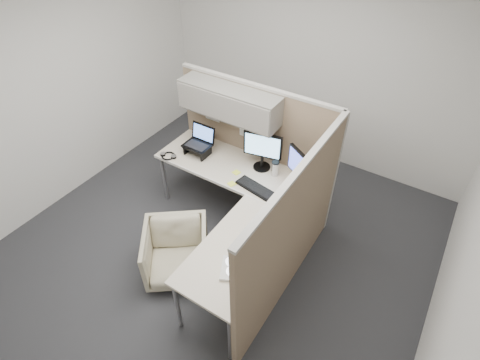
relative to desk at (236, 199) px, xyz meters
The scene contains 18 objects.
ground 0.71m from the desk, 134.71° to the right, with size 4.50×4.50×0.00m, color #2A2A2E.
partition_back 0.88m from the desk, 115.90° to the left, with size 2.00×0.36×1.63m.
partition_right 0.81m from the desk, 13.96° to the right, with size 0.07×2.03×1.63m.
desk is the anchor object (origin of this frame).
office_chair 0.83m from the desk, 113.57° to the right, with size 0.65×0.61×0.67m, color beige.
monitor_left 0.65m from the desk, 90.76° to the left, with size 0.44×0.20×0.47m.
monitor_right 0.75m from the desk, 41.81° to the left, with size 0.39×0.26×0.47m.
laptop_station 0.91m from the desk, 152.85° to the left, with size 0.32×0.28×0.34m.
keyboard 0.25m from the desk, 58.29° to the left, with size 0.47×0.16×0.02m, color black.
mouse 0.43m from the desk, 27.68° to the left, with size 0.11×0.07×0.04m, color black.
travel_mug 0.58m from the desk, 70.93° to the left, with size 0.09×0.09×0.18m.
soda_can_green 0.66m from the desk, 18.85° to the left, with size 0.07×0.07×0.12m, color #B21E1E.
soda_can_silver 0.63m from the desk, 39.82° to the left, with size 0.07×0.07×0.12m, color #268C1E.
sticky_note_d 0.39m from the desk, 121.93° to the left, with size 0.08×0.08×0.01m, color #F8FD42.
sticky_note_b 0.20m from the desk, 136.33° to the left, with size 0.08×0.08×0.01m, color #F8FD42.
headphones 1.07m from the desk, behind, with size 0.20×0.20×0.03m.
paper_stack 0.94m from the desk, 58.44° to the right, with size 0.29×0.32×0.03m.
desk_clock 0.64m from the desk, 36.16° to the right, with size 0.07×0.09×0.08m.
Camera 1 is at (1.73, -2.29, 3.45)m, focal length 28.00 mm.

